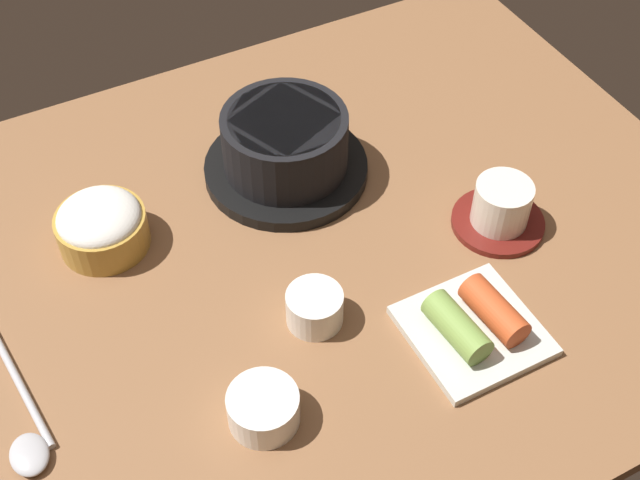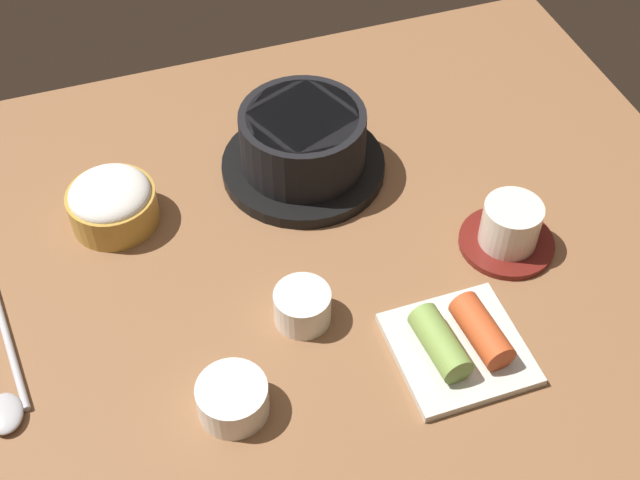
{
  "view_description": "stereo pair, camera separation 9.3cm",
  "coord_description": "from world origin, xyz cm",
  "px_view_note": "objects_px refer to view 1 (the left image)",
  "views": [
    {
      "loc": [
        -26.73,
        -57.24,
        74.79
      ],
      "look_at": [
        2.0,
        -2.0,
        5.0
      ],
      "focal_mm": 47.96,
      "sensor_mm": 36.0,
      "label": 1
    },
    {
      "loc": [
        -18.14,
        -60.92,
        74.79
      ],
      "look_at": [
        2.0,
        -2.0,
        5.0
      ],
      "focal_mm": 47.96,
      "sensor_mm": 36.0,
      "label": 2
    }
  ],
  "objects_px": {
    "tea_cup_with_saucer": "(501,208)",
    "spoon": "(25,427)",
    "banchan_cup_center": "(315,307)",
    "stone_pot": "(285,148)",
    "kimchi_plate": "(474,325)",
    "side_bowl_near": "(263,408)",
    "rice_bowl": "(101,225)"
  },
  "relations": [
    {
      "from": "kimchi_plate",
      "to": "spoon",
      "type": "bearing_deg",
      "value": 166.89
    },
    {
      "from": "banchan_cup_center",
      "to": "side_bowl_near",
      "type": "bearing_deg",
      "value": -139.55
    },
    {
      "from": "stone_pot",
      "to": "kimchi_plate",
      "type": "height_order",
      "value": "stone_pot"
    },
    {
      "from": "banchan_cup_center",
      "to": "stone_pot",
      "type": "bearing_deg",
      "value": 71.67
    },
    {
      "from": "kimchi_plate",
      "to": "spoon",
      "type": "height_order",
      "value": "kimchi_plate"
    },
    {
      "from": "tea_cup_with_saucer",
      "to": "banchan_cup_center",
      "type": "bearing_deg",
      "value": -174.68
    },
    {
      "from": "banchan_cup_center",
      "to": "kimchi_plate",
      "type": "distance_m",
      "value": 0.17
    },
    {
      "from": "rice_bowl",
      "to": "banchan_cup_center",
      "type": "height_order",
      "value": "rice_bowl"
    },
    {
      "from": "kimchi_plate",
      "to": "side_bowl_near",
      "type": "relative_size",
      "value": 1.87
    },
    {
      "from": "tea_cup_with_saucer",
      "to": "stone_pot",
      "type": "bearing_deg",
      "value": 133.38
    },
    {
      "from": "side_bowl_near",
      "to": "spoon",
      "type": "bearing_deg",
      "value": 155.73
    },
    {
      "from": "stone_pot",
      "to": "kimchi_plate",
      "type": "relative_size",
      "value": 1.53
    },
    {
      "from": "kimchi_plate",
      "to": "side_bowl_near",
      "type": "bearing_deg",
      "value": 177.68
    },
    {
      "from": "banchan_cup_center",
      "to": "spoon",
      "type": "height_order",
      "value": "banchan_cup_center"
    },
    {
      "from": "banchan_cup_center",
      "to": "rice_bowl",
      "type": "bearing_deg",
      "value": 128.25
    },
    {
      "from": "rice_bowl",
      "to": "tea_cup_with_saucer",
      "type": "bearing_deg",
      "value": -23.79
    },
    {
      "from": "spoon",
      "to": "rice_bowl",
      "type": "bearing_deg",
      "value": 53.9
    },
    {
      "from": "stone_pot",
      "to": "side_bowl_near",
      "type": "relative_size",
      "value": 2.87
    },
    {
      "from": "banchan_cup_center",
      "to": "tea_cup_with_saucer",
      "type": "bearing_deg",
      "value": 5.32
    },
    {
      "from": "stone_pot",
      "to": "kimchi_plate",
      "type": "xyz_separation_m",
      "value": [
        0.07,
        -0.31,
        -0.03
      ]
    },
    {
      "from": "kimchi_plate",
      "to": "side_bowl_near",
      "type": "distance_m",
      "value": 0.23
    },
    {
      "from": "tea_cup_with_saucer",
      "to": "spoon",
      "type": "bearing_deg",
      "value": -178.65
    },
    {
      "from": "stone_pot",
      "to": "kimchi_plate",
      "type": "bearing_deg",
      "value": -77.82
    },
    {
      "from": "spoon",
      "to": "tea_cup_with_saucer",
      "type": "bearing_deg",
      "value": 1.35
    },
    {
      "from": "tea_cup_with_saucer",
      "to": "banchan_cup_center",
      "type": "distance_m",
      "value": 0.25
    },
    {
      "from": "side_bowl_near",
      "to": "rice_bowl",
      "type": "bearing_deg",
      "value": 102.63
    },
    {
      "from": "rice_bowl",
      "to": "tea_cup_with_saucer",
      "type": "height_order",
      "value": "same"
    },
    {
      "from": "rice_bowl",
      "to": "banchan_cup_center",
      "type": "distance_m",
      "value": 0.26
    },
    {
      "from": "stone_pot",
      "to": "tea_cup_with_saucer",
      "type": "distance_m",
      "value": 0.26
    },
    {
      "from": "stone_pot",
      "to": "spoon",
      "type": "distance_m",
      "value": 0.43
    },
    {
      "from": "stone_pot",
      "to": "rice_bowl",
      "type": "bearing_deg",
      "value": -177.89
    },
    {
      "from": "banchan_cup_center",
      "to": "kimchi_plate",
      "type": "relative_size",
      "value": 0.46
    }
  ]
}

